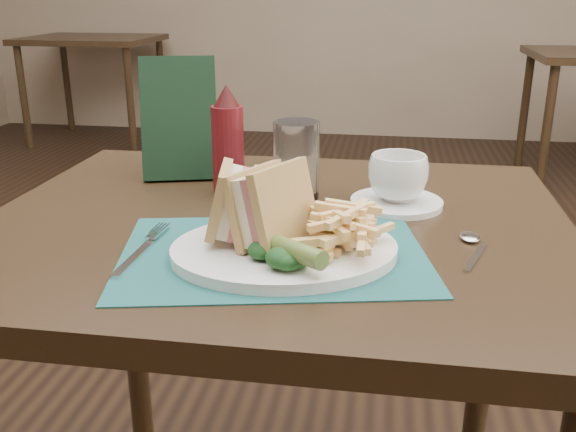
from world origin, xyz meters
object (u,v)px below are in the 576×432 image
object	(u,v)px
drinking_glass	(296,160)
check_presenter	(179,119)
table_main	(276,420)
coffee_cup	(398,177)
ketchup_bottle	(228,140)
saucer	(396,203)
sandwich_half_b	(259,201)
table_bg_left	(96,90)
sandwich_half_a	(219,203)
placemat	(273,253)
plate	(284,250)

from	to	relation	value
drinking_glass	check_presenter	distance (m)	0.25
table_main	coffee_cup	size ratio (longest dim) A/B	9.36
table_main	ketchup_bottle	size ratio (longest dim) A/B	4.84
ketchup_bottle	check_presenter	xyz separation A→B (m)	(-0.11, 0.08, 0.02)
ketchup_bottle	saucer	bearing A→B (deg)	-5.75
coffee_cup	drinking_glass	bearing A→B (deg)	174.12
sandwich_half_b	ketchup_bottle	size ratio (longest dim) A/B	0.59
coffee_cup	ketchup_bottle	size ratio (longest dim) A/B	0.52
table_bg_left	coffee_cup	distance (m)	4.07
sandwich_half_b	ketchup_bottle	bearing A→B (deg)	139.53
sandwich_half_a	placemat	bearing A→B (deg)	-14.38
placemat	plate	world-z (taller)	plate
saucer	plate	bearing A→B (deg)	-121.72
sandwich_half_a	plate	bearing A→B (deg)	-17.88
sandwich_half_a	saucer	world-z (taller)	sandwich_half_a
check_presenter	saucer	bearing A→B (deg)	-31.09
coffee_cup	drinking_glass	world-z (taller)	drinking_glass
saucer	ketchup_bottle	distance (m)	0.30
coffee_cup	table_bg_left	bearing A→B (deg)	122.07
sandwich_half_b	ketchup_bottle	world-z (taller)	ketchup_bottle
placemat	ketchup_bottle	bearing A→B (deg)	115.77
plate	coffee_cup	xyz separation A→B (m)	(0.15, 0.24, 0.04)
sandwich_half_a	drinking_glass	world-z (taller)	drinking_glass
table_bg_left	sandwich_half_b	size ratio (longest dim) A/B	8.14
table_main	saucer	bearing A→B (deg)	26.29
placemat	sandwich_half_a	world-z (taller)	sandwich_half_a
plate	check_presenter	bearing A→B (deg)	110.67
sandwich_half_a	coffee_cup	xyz separation A→B (m)	(0.24, 0.22, -0.02)
sandwich_half_b	check_presenter	size ratio (longest dim) A/B	0.49
table_bg_left	drinking_glass	size ratio (longest dim) A/B	6.92
sandwich_half_b	coffee_cup	size ratio (longest dim) A/B	1.15
sandwich_half_b	check_presenter	distance (m)	0.40
coffee_cup	placemat	bearing A→B (deg)	-125.24
plate	drinking_glass	xyz separation A→B (m)	(-0.02, 0.25, 0.06)
placemat	saucer	xyz separation A→B (m)	(0.16, 0.23, 0.00)
table_bg_left	table_main	bearing A→B (deg)	-60.86
saucer	coffee_cup	xyz separation A→B (m)	(0.00, 0.00, 0.04)
drinking_glass	check_presenter	world-z (taller)	check_presenter
saucer	table_bg_left	bearing A→B (deg)	122.07
drinking_glass	check_presenter	xyz separation A→B (m)	(-0.23, 0.09, 0.04)
table_main	ketchup_bottle	bearing A→B (deg)	130.18
sandwich_half_a	sandwich_half_b	distance (m)	0.05
table_bg_left	saucer	bearing A→B (deg)	-57.93
coffee_cup	drinking_glass	size ratio (longest dim) A/B	0.74
plate	placemat	bearing A→B (deg)	141.97
table_bg_left	placemat	xyz separation A→B (m)	(1.99, -3.66, 0.38)
sandwich_half_b	saucer	bearing A→B (deg)	78.30
drinking_glass	ketchup_bottle	world-z (taller)	ketchup_bottle
sandwich_half_b	drinking_glass	size ratio (longest dim) A/B	0.85
drinking_glass	check_presenter	bearing A→B (deg)	157.91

